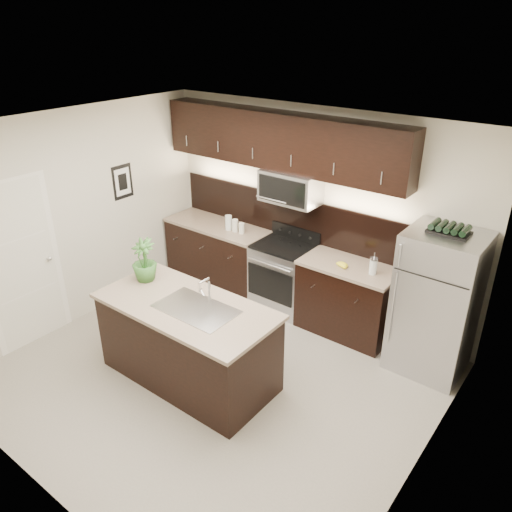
{
  "coord_description": "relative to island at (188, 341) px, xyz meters",
  "views": [
    {
      "loc": [
        3.07,
        -3.26,
        3.65
      ],
      "look_at": [
        0.16,
        0.55,
        1.33
      ],
      "focal_mm": 35.0,
      "sensor_mm": 36.0,
      "label": 1
    }
  ],
  "objects": [
    {
      "name": "ground",
      "position": [
        0.21,
        0.17,
        -0.47
      ],
      "size": [
        4.5,
        4.5,
        0.0
      ],
      "primitive_type": "plane",
      "color": "gray",
      "rests_on": "ground"
    },
    {
      "name": "refrigerator",
      "position": [
        2.01,
        1.8,
        0.36
      ],
      "size": [
        0.8,
        0.72,
        1.65
      ],
      "primitive_type": "cube",
      "color": "#B2B2B7",
      "rests_on": "ground"
    },
    {
      "name": "bananas",
      "position": [
        0.84,
        1.78,
        0.49
      ],
      "size": [
        0.19,
        0.17,
        0.05
      ],
      "primitive_type": "ellipsoid",
      "rotation": [
        0.0,
        0.0,
        -0.38
      ],
      "color": "yellow",
      "rests_on": "counter_run"
    },
    {
      "name": "french_press",
      "position": [
        1.24,
        1.81,
        0.57
      ],
      "size": [
        0.09,
        0.09,
        0.27
      ],
      "rotation": [
        0.0,
        0.0,
        -0.37
      ],
      "color": "silver",
      "rests_on": "counter_run"
    },
    {
      "name": "island",
      "position": [
        0.0,
        0.0,
        0.0
      ],
      "size": [
        1.96,
        0.96,
        0.94
      ],
      "color": "black",
      "rests_on": "ground"
    },
    {
      "name": "sink_faucet",
      "position": [
        0.15,
        0.01,
        0.48
      ],
      "size": [
        0.84,
        0.5,
        0.28
      ],
      "color": "silver",
      "rests_on": "island"
    },
    {
      "name": "upper_fixtures",
      "position": [
        -0.21,
        2.01,
        1.67
      ],
      "size": [
        3.49,
        0.4,
        1.66
      ],
      "color": "black",
      "rests_on": "counter_run"
    },
    {
      "name": "counter_run",
      "position": [
        -0.24,
        1.86,
        -0.0
      ],
      "size": [
        3.51,
        0.65,
        0.94
      ],
      "color": "black",
      "rests_on": "ground"
    },
    {
      "name": "wine_rack",
      "position": [
        2.01,
        1.8,
        1.23
      ],
      "size": [
        0.41,
        0.25,
        0.1
      ],
      "color": "black",
      "rests_on": "refrigerator"
    },
    {
      "name": "room_walls",
      "position": [
        0.1,
        0.13,
        1.22
      ],
      "size": [
        4.52,
        4.02,
        2.71
      ],
      "color": "beige",
      "rests_on": "ground"
    },
    {
      "name": "plant",
      "position": [
        -0.74,
        0.11,
        0.72
      ],
      "size": [
        0.32,
        0.32,
        0.49
      ],
      "primitive_type": "imported",
      "rotation": [
        0.0,
        0.0,
        0.17
      ],
      "color": "#326428",
      "rests_on": "island"
    },
    {
      "name": "canisters",
      "position": [
        -0.86,
        1.82,
        0.56
      ],
      "size": [
        0.31,
        0.1,
        0.21
      ],
      "rotation": [
        0.0,
        0.0,
        0.05
      ],
      "color": "silver",
      "rests_on": "counter_run"
    }
  ]
}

